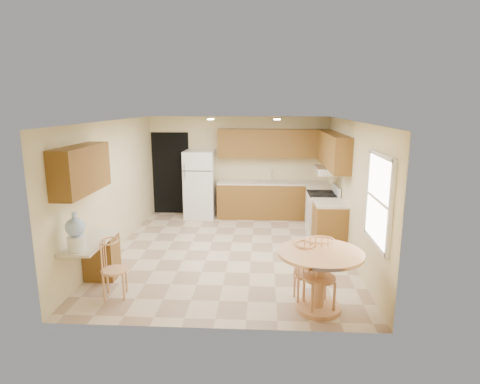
# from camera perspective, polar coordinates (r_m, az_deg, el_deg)

# --- Properties ---
(floor) EXTENTS (5.50, 5.50, 0.00)m
(floor) POSITION_cam_1_polar(r_m,az_deg,el_deg) (7.88, -1.39, -8.40)
(floor) COLOR beige
(floor) RESTS_ON ground
(ceiling) EXTENTS (4.50, 5.50, 0.02)m
(ceiling) POSITION_cam_1_polar(r_m,az_deg,el_deg) (7.37, -1.49, 10.07)
(ceiling) COLOR white
(ceiling) RESTS_ON wall_back
(wall_back) EXTENTS (4.50, 0.02, 2.50)m
(wall_back) POSITION_cam_1_polar(r_m,az_deg,el_deg) (10.23, -0.20, 3.70)
(wall_back) COLOR beige
(wall_back) RESTS_ON floor
(wall_front) EXTENTS (4.50, 0.02, 2.50)m
(wall_front) POSITION_cam_1_polar(r_m,az_deg,el_deg) (4.88, -4.04, -6.13)
(wall_front) COLOR beige
(wall_front) RESTS_ON floor
(wall_left) EXTENTS (0.02, 5.50, 2.50)m
(wall_left) POSITION_cam_1_polar(r_m,az_deg,el_deg) (8.03, -17.66, 0.69)
(wall_left) COLOR beige
(wall_left) RESTS_ON floor
(wall_right) EXTENTS (0.02, 5.50, 2.50)m
(wall_right) POSITION_cam_1_polar(r_m,az_deg,el_deg) (7.68, 15.53, 0.31)
(wall_right) COLOR beige
(wall_right) RESTS_ON floor
(doorway) EXTENTS (0.90, 0.02, 2.10)m
(doorway) POSITION_cam_1_polar(r_m,az_deg,el_deg) (10.50, -9.80, 2.63)
(doorway) COLOR black
(doorway) RESTS_ON floor
(base_cab_back) EXTENTS (2.75, 0.60, 0.87)m
(base_cab_back) POSITION_cam_1_polar(r_m,az_deg,el_deg) (10.08, 4.67, -1.20)
(base_cab_back) COLOR brown
(base_cab_back) RESTS_ON floor
(counter_back) EXTENTS (2.75, 0.63, 0.04)m
(counter_back) POSITION_cam_1_polar(r_m,az_deg,el_deg) (9.98, 4.72, 1.34)
(counter_back) COLOR beige
(counter_back) RESTS_ON base_cab_back
(base_cab_right_a) EXTENTS (0.60, 0.59, 0.87)m
(base_cab_right_a) POSITION_cam_1_polar(r_m,az_deg,el_deg) (9.59, 11.19, -2.10)
(base_cab_right_a) COLOR brown
(base_cab_right_a) RESTS_ON floor
(counter_right_a) EXTENTS (0.63, 0.59, 0.04)m
(counter_right_a) POSITION_cam_1_polar(r_m,az_deg,el_deg) (9.49, 11.31, 0.56)
(counter_right_a) COLOR beige
(counter_right_a) RESTS_ON base_cab_right_a
(base_cab_right_b) EXTENTS (0.60, 0.80, 0.87)m
(base_cab_right_b) POSITION_cam_1_polar(r_m,az_deg,el_deg) (8.21, 12.57, -4.64)
(base_cab_right_b) COLOR brown
(base_cab_right_b) RESTS_ON floor
(counter_right_b) EXTENTS (0.63, 0.80, 0.04)m
(counter_right_b) POSITION_cam_1_polar(r_m,az_deg,el_deg) (8.09, 12.72, -1.56)
(counter_right_b) COLOR beige
(counter_right_b) RESTS_ON base_cab_right_b
(upper_cab_back) EXTENTS (2.75, 0.33, 0.70)m
(upper_cab_back) POSITION_cam_1_polar(r_m,az_deg,el_deg) (9.98, 4.80, 6.91)
(upper_cab_back) COLOR brown
(upper_cab_back) RESTS_ON wall_back
(upper_cab_right) EXTENTS (0.33, 2.42, 0.70)m
(upper_cab_right) POSITION_cam_1_polar(r_m,az_deg,el_deg) (8.73, 13.04, 5.85)
(upper_cab_right) COLOR brown
(upper_cab_right) RESTS_ON wall_right
(upper_cab_left) EXTENTS (0.33, 1.40, 0.70)m
(upper_cab_left) POSITION_cam_1_polar(r_m,az_deg,el_deg) (6.41, -21.63, 3.01)
(upper_cab_left) COLOR brown
(upper_cab_left) RESTS_ON wall_left
(sink) EXTENTS (0.78, 0.44, 0.01)m
(sink) POSITION_cam_1_polar(r_m,az_deg,el_deg) (9.98, 4.58, 1.46)
(sink) COLOR silver
(sink) RESTS_ON counter_back
(range_hood) EXTENTS (0.50, 0.76, 0.14)m
(range_hood) POSITION_cam_1_polar(r_m,az_deg,el_deg) (8.75, 12.38, 3.04)
(range_hood) COLOR silver
(range_hood) RESTS_ON upper_cab_right
(desk_pedestal) EXTENTS (0.48, 0.42, 0.72)m
(desk_pedestal) POSITION_cam_1_polar(r_m,az_deg,el_deg) (7.00, -19.06, -8.71)
(desk_pedestal) COLOR brown
(desk_pedestal) RESTS_ON floor
(desk_top) EXTENTS (0.50, 1.20, 0.04)m
(desk_top) POSITION_cam_1_polar(r_m,az_deg,el_deg) (6.54, -20.55, -6.67)
(desk_top) COLOR beige
(desk_top) RESTS_ON desk_pedestal
(window) EXTENTS (0.06, 1.12, 1.30)m
(window) POSITION_cam_1_polar(r_m,az_deg,el_deg) (5.88, 19.21, -1.08)
(window) COLOR white
(window) RESTS_ON wall_right
(can_light_a) EXTENTS (0.14, 0.14, 0.02)m
(can_light_a) POSITION_cam_1_polar(r_m,az_deg,el_deg) (8.62, -4.20, 10.28)
(can_light_a) COLOR white
(can_light_a) RESTS_ON ceiling
(can_light_b) EXTENTS (0.14, 0.14, 0.02)m
(can_light_b) POSITION_cam_1_polar(r_m,az_deg,el_deg) (8.55, 5.29, 10.25)
(can_light_b) COLOR white
(can_light_b) RESTS_ON ceiling
(refrigerator) EXTENTS (0.74, 0.72, 1.67)m
(refrigerator) POSITION_cam_1_polar(r_m,az_deg,el_deg) (10.06, -5.73, 1.10)
(refrigerator) COLOR white
(refrigerator) RESTS_ON floor
(stove) EXTENTS (0.65, 0.76, 1.09)m
(stove) POSITION_cam_1_polar(r_m,az_deg,el_deg) (8.94, 11.63, -2.97)
(stove) COLOR white
(stove) RESTS_ON floor
(dining_table) EXTENTS (1.16, 1.16, 0.86)m
(dining_table) POSITION_cam_1_polar(r_m,az_deg,el_deg) (5.67, 11.27, -11.12)
(dining_table) COLOR #E2A471
(dining_table) RESTS_ON floor
(chair_table_a) EXTENTS (0.39, 0.50, 0.88)m
(chair_table_a) POSITION_cam_1_polar(r_m,az_deg,el_deg) (5.80, 9.54, -10.76)
(chair_table_a) COLOR #E2A471
(chair_table_a) RESTS_ON floor
(chair_table_b) EXTENTS (0.44, 0.47, 1.01)m
(chair_table_b) POSITION_cam_1_polar(r_m,az_deg,el_deg) (5.56, 11.43, -11.02)
(chair_table_b) COLOR #E2A471
(chair_table_b) RESTS_ON floor
(chair_desk) EXTENTS (0.38, 0.50, 0.87)m
(chair_desk) POSITION_cam_1_polar(r_m,az_deg,el_deg) (6.15, -17.78, -9.88)
(chair_desk) COLOR #E2A471
(chair_desk) RESTS_ON floor
(water_crock) EXTENTS (0.27, 0.27, 0.56)m
(water_crock) POSITION_cam_1_polar(r_m,az_deg,el_deg) (6.10, -22.30, -5.49)
(water_crock) COLOR white
(water_crock) RESTS_ON desk_top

